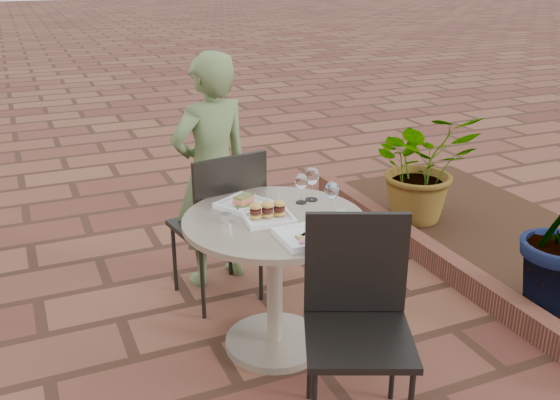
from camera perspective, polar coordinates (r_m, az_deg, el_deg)
name	(u,v)px	position (r m, az deg, el deg)	size (l,w,h in m)	color
ground	(213,341)	(3.44, -6.11, -12.68)	(60.00, 60.00, 0.00)	brown
cafe_table	(275,263)	(3.14, -0.50, -5.80)	(0.90, 0.90, 0.73)	gray
chair_far	(223,216)	(3.54, -5.26, -1.49)	(0.51, 0.51, 0.93)	black
chair_near	(357,306)	(2.67, 7.08, -9.61)	(0.58, 0.58, 0.93)	black
diner	(212,172)	(3.75, -6.25, 2.57)	(0.52, 0.34, 1.43)	#4E6236
plate_salmon	(244,204)	(3.17, -3.35, -0.33)	(0.30, 0.30, 0.06)	silver
plate_sliders	(267,213)	(3.01, -1.15, -1.23)	(0.25, 0.25, 0.15)	silver
plate_tuna	(305,236)	(2.81, 2.34, -3.32)	(0.24, 0.24, 0.03)	silver
wine_glass_right	(332,191)	(3.05, 4.75, 0.80)	(0.07, 0.07, 0.17)	white
wine_glass_mid	(301,182)	(3.19, 1.97, 1.65)	(0.07, 0.07, 0.16)	white
wine_glass_far	(312,177)	(3.22, 2.93, 2.13)	(0.08, 0.08, 0.18)	white
steel_ramekin	(227,218)	(3.00, -4.91, -1.64)	(0.06, 0.06, 0.04)	silver
cutlery_set	(341,217)	(3.06, 5.61, -1.53)	(0.09, 0.21, 0.00)	silver
planter_curb	(428,253)	(4.29, 13.41, -4.72)	(0.12, 3.00, 0.15)	brown
mulch_bed	(509,241)	(4.73, 20.22, -3.55)	(1.30, 3.00, 0.06)	black
potted_plant_a	(423,165)	(4.72, 12.91, 3.10)	(0.76, 0.66, 0.85)	#33662D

